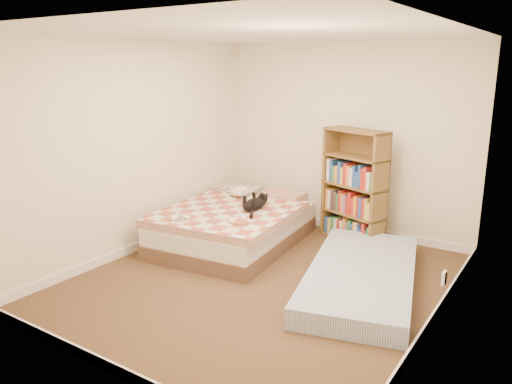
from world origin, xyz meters
The scene contains 6 objects.
room centered at (0.00, 0.00, 1.20)m, with size 3.51×4.01×2.51m.
bed centered at (-0.89, 0.77, 0.25)m, with size 1.66×2.17×0.54m.
bookshelf centered at (0.30, 1.69, 0.54)m, with size 0.96×0.57×1.44m.
floor_mattress centered at (0.92, 0.46, 0.10)m, with size 1.02×2.26×0.20m, color #6B84B3.
black_cat centered at (-0.61, 0.82, 0.56)m, with size 0.26×0.71×0.16m.
white_dog centered at (-1.12, 1.20, 0.56)m, with size 0.29×0.32×0.14m.
Camera 1 is at (2.63, -4.10, 2.19)m, focal length 35.00 mm.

